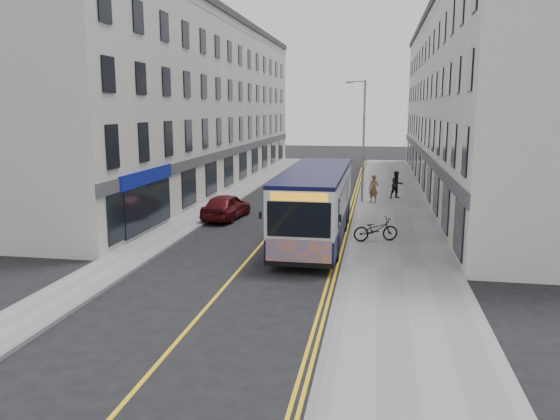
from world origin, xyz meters
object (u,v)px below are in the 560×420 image
at_px(bicycle, 376,229).
at_px(pedestrian_far, 397,185).
at_px(streetlamp, 362,137).
at_px(car_maroon, 226,206).
at_px(pedestrian_near, 374,189).
at_px(city_bus, 316,202).
at_px(car_white, 334,178).

distance_m(bicycle, pedestrian_far, 12.86).
bearing_deg(streetlamp, car_maroon, -138.05).
distance_m(streetlamp, pedestrian_near, 3.46).
distance_m(streetlamp, pedestrian_far, 4.46).
xyz_separation_m(bicycle, pedestrian_near, (-0.21, 10.75, 0.36)).
bearing_deg(pedestrian_far, bicycle, -120.41).
bearing_deg(car_maroon, streetlamp, -132.03).
height_order(pedestrian_near, pedestrian_far, pedestrian_far).
relative_size(city_bus, car_white, 2.71).
bearing_deg(bicycle, city_bus, 66.40).
bearing_deg(car_maroon, bicycle, 158.61).
relative_size(bicycle, pedestrian_near, 1.16).
bearing_deg(bicycle, pedestrian_far, -24.40).
bearing_deg(car_white, streetlamp, -78.84).
bearing_deg(car_white, car_maroon, -116.42).
xyz_separation_m(streetlamp, car_white, (-2.37, 7.34, -3.67)).
bearing_deg(car_maroon, car_white, -103.68).
distance_m(streetlamp, city_bus, 11.17).
height_order(city_bus, car_white, city_bus).
bearing_deg(city_bus, car_white, 91.88).
bearing_deg(city_bus, pedestrian_near, 76.08).
distance_m(city_bus, car_white, 18.12).
bearing_deg(bicycle, car_maroon, 44.10).
xyz_separation_m(streetlamp, bicycle, (1.04, -10.99, -3.71)).
height_order(bicycle, pedestrian_far, pedestrian_far).
height_order(pedestrian_near, car_white, pedestrian_near).
height_order(bicycle, car_white, car_white).
xyz_separation_m(city_bus, car_white, (-0.59, 18.08, -1.15)).
relative_size(pedestrian_near, car_white, 0.42).
height_order(pedestrian_near, car_maroon, pedestrian_near).
bearing_deg(pedestrian_near, bicycle, -64.94).
height_order(car_white, car_maroon, car_maroon).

